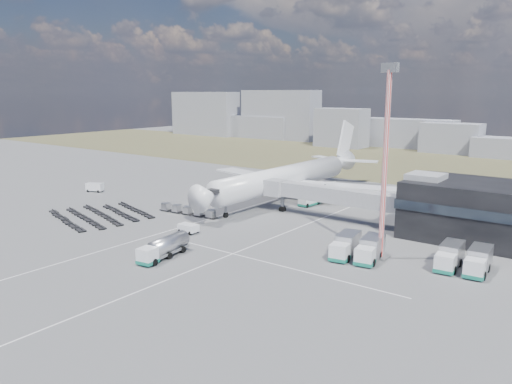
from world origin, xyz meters
The scene contains 16 objects.
ground centered at (0.00, 0.00, 0.00)m, with size 420.00×420.00×0.00m, color #565659.
grass_strip centered at (0.00, 110.00, 0.01)m, with size 420.00×90.00×0.01m, color brown.
lane_markings centered at (9.77, 3.00, 0.01)m, with size 47.12×110.00×0.01m.
terminal centered at (47.77, 23.96, 5.25)m, with size 30.40×16.40×11.00m.
jet_bridge centered at (15.90, 20.42, 5.05)m, with size 30.30×3.80×7.05m.
airliner centered at (0.00, 32.38, 5.29)m, with size 51.59×64.53×17.62m.
skyline centered at (-11.37, 151.80, 10.28)m, with size 311.54×27.03×25.89m.
fuel_tanker centered at (8.67, -15.86, 1.63)m, with size 4.01×10.36×3.26m.
pushback_tug centered at (1.88, -3.65, 0.81)m, with size 3.68×2.07×1.61m, color white.
utility_van centered at (-44.18, 8.97, 1.14)m, with size 4.27×1.93×2.28m, color white.
catering_truck centered at (7.87, 28.91, 1.37)m, with size 2.80×5.97×2.67m.
service_trucks_near centered at (32.76, 1.99, 1.75)m, with size 7.81×8.91×3.22m.
service_trucks_far centered at (47.26, 6.50, 1.74)m, with size 7.18×8.40×3.20m.
uld_row centered at (-7.91, 5.99, 0.95)m, with size 14.60×2.77×1.59m.
baggage_dollies centered at (-21.38, -5.85, 0.32)m, with size 23.16×20.92×0.64m.
floodlight_mast centered at (35.58, 4.19, 14.74)m, with size 2.81×2.27×29.41m.
Camera 1 is at (64.72, -66.15, 25.41)m, focal length 35.00 mm.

